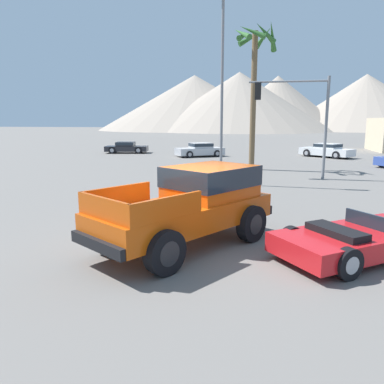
# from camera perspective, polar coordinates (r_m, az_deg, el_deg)

# --- Properties ---
(ground_plane) EXTENTS (320.00, 320.00, 0.00)m
(ground_plane) POSITION_cam_1_polar(r_m,az_deg,el_deg) (9.78, -1.57, -8.25)
(ground_plane) COLOR slate
(orange_pickup_truck) EXTENTS (4.43, 5.42, 2.00)m
(orange_pickup_truck) POSITION_cam_1_polar(r_m,az_deg,el_deg) (9.72, 0.44, -1.36)
(orange_pickup_truck) COLOR #CC4C0C
(orange_pickup_truck) RESTS_ON ground_plane
(red_convertible_car) EXTENTS (4.30, 3.86, 0.98)m
(red_convertible_car) POSITION_cam_1_polar(r_m,az_deg,el_deg) (9.75, 23.80, -6.69)
(red_convertible_car) COLOR red
(red_convertible_car) RESTS_ON ground_plane
(parked_car_silver) EXTENTS (4.52, 3.75, 1.22)m
(parked_car_silver) POSITION_cam_1_polar(r_m,az_deg,el_deg) (33.75, 1.23, 6.48)
(parked_car_silver) COLOR #B7BABF
(parked_car_silver) RESTS_ON ground_plane
(parked_car_white) EXTENTS (4.61, 4.20, 1.21)m
(parked_car_white) POSITION_cam_1_polar(r_m,az_deg,el_deg) (35.12, 19.85, 6.01)
(parked_car_white) COLOR white
(parked_car_white) RESTS_ON ground_plane
(parked_car_dark) EXTENTS (4.39, 2.57, 1.10)m
(parked_car_dark) POSITION_cam_1_polar(r_m,az_deg,el_deg) (37.95, -9.96, 6.74)
(parked_car_dark) COLOR #232328
(parked_car_dark) RESTS_ON ground_plane
(traffic_light_main) EXTENTS (4.28, 0.38, 5.52)m
(traffic_light_main) POSITION_cam_1_polar(r_m,az_deg,el_deg) (21.63, 15.48, 12.32)
(traffic_light_main) COLOR slate
(traffic_light_main) RESTS_ON ground_plane
(street_lamp_post) EXTENTS (0.90, 0.24, 9.08)m
(street_lamp_post) POSITION_cam_1_polar(r_m,az_deg,el_deg) (19.01, 4.62, 17.30)
(street_lamp_post) COLOR slate
(street_lamp_post) RESTS_ON ground_plane
(palm_tree_tall) EXTENTS (2.85, 2.72, 9.08)m
(palm_tree_tall) POSITION_cam_1_polar(r_m,az_deg,el_deg) (25.10, 9.56, 18.76)
(palm_tree_tall) COLOR brown
(palm_tree_tall) RESTS_ON ground_plane
(distant_mountain_range) EXTENTS (146.84, 69.79, 18.01)m
(distant_mountain_range) POSITION_cam_1_polar(r_m,az_deg,el_deg) (127.12, 15.25, 12.94)
(distant_mountain_range) COLOR gray
(distant_mountain_range) RESTS_ON ground_plane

